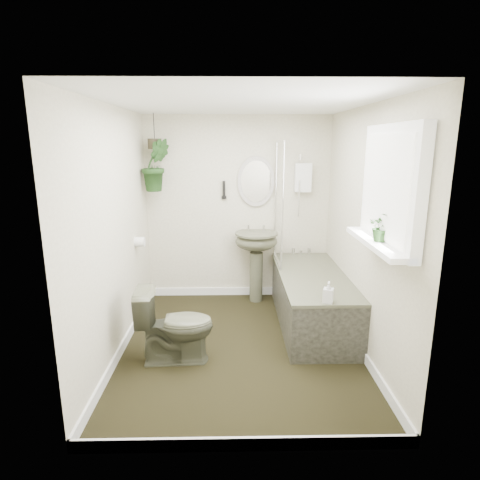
{
  "coord_description": "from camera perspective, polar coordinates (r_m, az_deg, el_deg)",
  "views": [
    {
      "loc": [
        -0.08,
        -3.62,
        1.97
      ],
      "look_at": [
        0.0,
        0.15,
        1.05
      ],
      "focal_mm": 30.0,
      "sensor_mm": 36.0,
      "label": 1
    }
  ],
  "objects": [
    {
      "name": "floor",
      "position": [
        4.12,
        0.04,
        -14.97
      ],
      "size": [
        2.3,
        2.8,
        0.02
      ],
      "primitive_type": "cube",
      "color": "black",
      "rests_on": "ground"
    },
    {
      "name": "ceiling",
      "position": [
        3.64,
        0.05,
        19.08
      ],
      "size": [
        2.3,
        2.8,
        0.02
      ],
      "primitive_type": "cube",
      "color": "white",
      "rests_on": "ground"
    },
    {
      "name": "wall_back",
      "position": [
        5.1,
        -0.29,
        4.44
      ],
      "size": [
        2.3,
        0.02,
        2.3
      ],
      "primitive_type": "cube",
      "color": "beige",
      "rests_on": "ground"
    },
    {
      "name": "wall_front",
      "position": [
        2.36,
        0.77,
        -6.6
      ],
      "size": [
        2.3,
        0.02,
        2.3
      ],
      "primitive_type": "cube",
      "color": "beige",
      "rests_on": "ground"
    },
    {
      "name": "wall_left",
      "position": [
        3.87,
        -17.42,
        0.83
      ],
      "size": [
        0.02,
        2.8,
        2.3
      ],
      "primitive_type": "cube",
      "color": "beige",
      "rests_on": "ground"
    },
    {
      "name": "wall_right",
      "position": [
        3.91,
        17.3,
        0.99
      ],
      "size": [
        0.02,
        2.8,
        2.3
      ],
      "primitive_type": "cube",
      "color": "beige",
      "rests_on": "ground"
    },
    {
      "name": "skirting",
      "position": [
        4.1,
        0.04,
        -14.24
      ],
      "size": [
        2.3,
        2.8,
        0.1
      ],
      "primitive_type": "cube",
      "color": "white",
      "rests_on": "floor"
    },
    {
      "name": "bathtub",
      "position": [
        4.53,
        10.18,
        -8.27
      ],
      "size": [
        0.72,
        1.72,
        0.58
      ],
      "primitive_type": null,
      "color": "#4B4C39",
      "rests_on": "floor"
    },
    {
      "name": "bath_screen",
      "position": [
        4.69,
        5.56,
        5.18
      ],
      "size": [
        0.04,
        0.72,
        1.4
      ],
      "primitive_type": null,
      "color": "silver",
      "rests_on": "bathtub"
    },
    {
      "name": "shower_box",
      "position": [
        5.05,
        8.94,
        8.77
      ],
      "size": [
        0.2,
        0.1,
        0.35
      ],
      "primitive_type": "cube",
      "color": "white",
      "rests_on": "wall_back"
    },
    {
      "name": "oval_mirror",
      "position": [
        5.02,
        2.31,
        8.32
      ],
      "size": [
        0.46,
        0.03,
        0.62
      ],
      "primitive_type": "ellipsoid",
      "color": "#B3ACA4",
      "rests_on": "wall_back"
    },
    {
      "name": "wall_sconce",
      "position": [
        5.01,
        -2.3,
        7.16
      ],
      "size": [
        0.04,
        0.04,
        0.22
      ],
      "primitive_type": "cylinder",
      "color": "black",
      "rests_on": "wall_back"
    },
    {
      "name": "toilet_roll_holder",
      "position": [
        4.57,
        -14.08,
        -0.27
      ],
      "size": [
        0.11,
        0.11,
        0.11
      ],
      "primitive_type": "cylinder",
      "rotation": [
        0.0,
        1.57,
        0.0
      ],
      "color": "white",
      "rests_on": "wall_left"
    },
    {
      "name": "window_recess",
      "position": [
        3.16,
        20.67,
        7.05
      ],
      "size": [
        0.08,
        1.0,
        0.9
      ],
      "primitive_type": "cube",
      "color": "white",
      "rests_on": "wall_right"
    },
    {
      "name": "window_sill",
      "position": [
        3.2,
        18.88,
        -0.37
      ],
      "size": [
        0.18,
        1.0,
        0.04
      ],
      "primitive_type": "cube",
      "color": "white",
      "rests_on": "wall_right"
    },
    {
      "name": "window_blinds",
      "position": [
        3.14,
        19.9,
        7.08
      ],
      "size": [
        0.01,
        0.86,
        0.76
      ],
      "primitive_type": "cube",
      "color": "white",
      "rests_on": "wall_right"
    },
    {
      "name": "toilet",
      "position": [
        3.78,
        -9.21,
        -11.84
      ],
      "size": [
        0.71,
        0.43,
        0.7
      ],
      "primitive_type": "imported",
      "rotation": [
        0.0,
        0.0,
        1.63
      ],
      "color": "#4B4C39",
      "rests_on": "floor"
    },
    {
      "name": "pedestal_sink",
      "position": [
        5.06,
        2.31,
        -3.82
      ],
      "size": [
        0.58,
        0.52,
        0.9
      ],
      "primitive_type": null,
      "rotation": [
        0.0,
        0.0,
        0.14
      ],
      "color": "#4B4C39",
      "rests_on": "floor"
    },
    {
      "name": "sill_plant",
      "position": [
        3.15,
        19.6,
        1.79
      ],
      "size": [
        0.24,
        0.22,
        0.22
      ],
      "primitive_type": "imported",
      "rotation": [
        0.0,
        0.0,
        -0.25
      ],
      "color": "black",
      "rests_on": "window_sill"
    },
    {
      "name": "hanging_plant",
      "position": [
        4.89,
        -11.89,
        10.36
      ],
      "size": [
        0.4,
        0.36,
        0.61
      ],
      "primitive_type": "imported",
      "rotation": [
        0.0,
        0.0,
        0.33
      ],
      "color": "black",
      "rests_on": "ceiling"
    },
    {
      "name": "soap_bottle",
      "position": [
        3.67,
        12.46,
        -7.25
      ],
      "size": [
        0.11,
        0.11,
        0.19
      ],
      "primitive_type": "imported",
      "rotation": [
        0.0,
        0.0,
        -0.36
      ],
      "color": "black",
      "rests_on": "bathtub"
    },
    {
      "name": "hanging_pot",
      "position": [
        4.88,
        -12.03,
        13.22
      ],
      "size": [
        0.16,
        0.16,
        0.12
      ],
      "primitive_type": "cylinder",
      "color": "#2F291B",
      "rests_on": "ceiling"
    }
  ]
}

